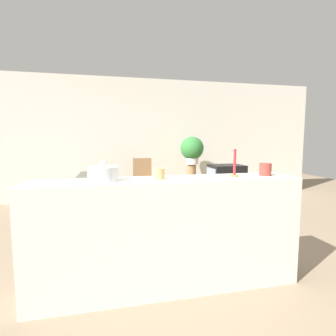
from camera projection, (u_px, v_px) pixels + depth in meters
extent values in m
plane|color=gray|center=(161.00, 270.00, 2.72)|extent=(14.00, 14.00, 0.00)
cube|color=silver|center=(131.00, 139.00, 5.90)|extent=(9.00, 0.06, 2.70)
cube|color=#605B51|center=(107.00, 212.00, 4.11)|extent=(0.91, 1.81, 0.44)
cube|color=#605B51|center=(82.00, 189.00, 3.99)|extent=(0.20, 1.81, 0.32)
cube|color=#605B51|center=(106.00, 224.00, 3.30)|extent=(0.91, 0.16, 0.57)
cube|color=#605B51|center=(107.00, 197.00, 4.90)|extent=(0.91, 0.16, 0.57)
cube|color=#9E754C|center=(226.00, 201.00, 4.78)|extent=(0.72, 0.60, 0.44)
cube|color=black|center=(226.00, 177.00, 4.73)|extent=(0.58, 0.49, 0.45)
cube|color=#939EB2|center=(211.00, 178.00, 4.67)|extent=(0.02, 0.40, 0.35)
cube|color=#9E754C|center=(144.00, 184.00, 5.46)|extent=(0.44, 0.44, 0.04)
cube|color=#9E754C|center=(142.00, 170.00, 5.63)|extent=(0.40, 0.04, 0.50)
cylinder|color=#9E754C|center=(136.00, 196.00, 5.26)|extent=(0.04, 0.04, 0.41)
cylinder|color=#9E754C|center=(154.00, 196.00, 5.34)|extent=(0.04, 0.04, 0.41)
cylinder|color=#9E754C|center=(134.00, 193.00, 5.63)|extent=(0.04, 0.04, 0.41)
cylinder|color=#9E754C|center=(151.00, 192.00, 5.71)|extent=(0.04, 0.04, 0.41)
cylinder|color=#9E754C|center=(192.00, 182.00, 5.79)|extent=(0.18, 0.18, 0.81)
cylinder|color=white|center=(192.00, 161.00, 5.74)|extent=(0.27, 0.27, 0.13)
sphere|color=#38843D|center=(192.00, 148.00, 5.70)|extent=(0.51, 0.51, 0.51)
cube|color=white|center=(168.00, 234.00, 2.35)|extent=(2.38, 0.44, 1.00)
cylinder|color=silver|center=(103.00, 174.00, 2.17)|extent=(0.25, 0.25, 0.12)
sphere|color=silver|center=(103.00, 163.00, 2.16)|extent=(0.06, 0.06, 0.06)
cylinder|color=tan|center=(158.00, 174.00, 2.27)|extent=(0.11, 0.11, 0.10)
cylinder|color=#B7933D|center=(234.00, 176.00, 2.44)|extent=(0.07, 0.07, 0.02)
cylinder|color=#B7282D|center=(235.00, 162.00, 2.42)|extent=(0.02, 0.02, 0.24)
cylinder|color=#99382D|center=(265.00, 169.00, 2.50)|extent=(0.11, 0.11, 0.12)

